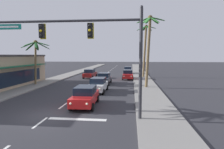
{
  "coord_description": "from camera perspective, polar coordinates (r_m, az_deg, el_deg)",
  "views": [
    {
      "loc": [
        5.82,
        -12.81,
        4.35
      ],
      "look_at": [
        3.69,
        8.0,
        2.2
      ],
      "focal_mm": 30.43,
      "sensor_mm": 36.0,
      "label": 1
    }
  ],
  "objects": [
    {
      "name": "sidewalk_right",
      "position": [
        33.15,
        9.23,
        -1.63
      ],
      "size": [
        3.2,
        110.0,
        0.14
      ],
      "primitive_type": "cube",
      "color": "gray",
      "rests_on": "ground"
    },
    {
      "name": "sidewalk_left",
      "position": [
        35.78,
        -16.58,
        -1.25
      ],
      "size": [
        3.2,
        110.0,
        0.14
      ],
      "primitive_type": "cube",
      "color": "gray",
      "rests_on": "ground"
    },
    {
      "name": "palm_right_second",
      "position": [
        25.44,
        11.06,
        10.73
      ],
      "size": [
        3.84,
        3.67,
        9.44
      ],
      "color": "brown",
      "rests_on": "ground"
    },
    {
      "name": "sedan_parked_nearest_kerb",
      "position": [
        34.36,
        4.78,
        0.0
      ],
      "size": [
        1.99,
        4.47,
        1.68
      ],
      "color": "red",
      "rests_on": "ground"
    },
    {
      "name": "traffic_signal_mast",
      "position": [
        12.69,
        -5.29,
        9.77
      ],
      "size": [
        10.03,
        0.41,
        7.47
      ],
      "color": "#2D2D33",
      "rests_on": "ground"
    },
    {
      "name": "sedan_fifth_in_queue",
      "position": [
        28.63,
        -2.41,
        -1.15
      ],
      "size": [
        1.98,
        4.46,
        1.68
      ],
      "color": "#4C515B",
      "rests_on": "ground"
    },
    {
      "name": "sedan_oncoming_far",
      "position": [
        36.3,
        -6.62,
        0.3
      ],
      "size": [
        2.14,
        4.52,
        1.68
      ],
      "color": "maroon",
      "rests_on": "ground"
    },
    {
      "name": "palm_right_third",
      "position": [
        37.33,
        9.95,
        9.19
      ],
      "size": [
        3.81,
        3.61,
        10.1
      ],
      "color": "brown",
      "rests_on": "ground"
    },
    {
      "name": "lane_markings",
      "position": [
        33.71,
        -3.39,
        -1.55
      ],
      "size": [
        4.28,
        88.75,
        0.01
      ],
      "color": "silver",
      "rests_on": "ground"
    },
    {
      "name": "palm_left_second",
      "position": [
        29.43,
        -22.03,
        6.66
      ],
      "size": [
        4.16,
        4.0,
        6.47
      ],
      "color": "brown",
      "rests_on": "ground"
    },
    {
      "name": "sedan_parked_mid_kerb",
      "position": [
        44.18,
        4.84,
        1.31
      ],
      "size": [
        2.04,
        4.49,
        1.68
      ],
      "color": "silver",
      "rests_on": "ground"
    },
    {
      "name": "sedan_third_in_queue",
      "position": [
        22.49,
        -4.19,
        -3.09
      ],
      "size": [
        2.02,
        4.48,
        1.68
      ],
      "color": "silver",
      "rests_on": "ground"
    },
    {
      "name": "sedan_lead_at_stop_bar",
      "position": [
        16.48,
        -8.07,
        -6.44
      ],
      "size": [
        2.04,
        4.49,
        1.68
      ],
      "color": "red",
      "rests_on": "ground"
    },
    {
      "name": "ground_plane",
      "position": [
        14.73,
        -18.12,
        -11.61
      ],
      "size": [
        220.0,
        220.0,
        0.0
      ],
      "primitive_type": "plane",
      "color": "#2D2D33"
    }
  ]
}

